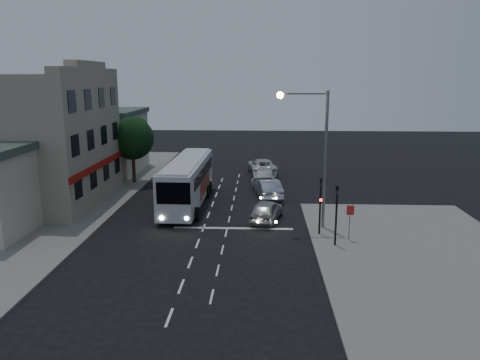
{
  "coord_description": "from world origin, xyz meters",
  "views": [
    {
      "loc": [
        3.81,
        -27.9,
        9.99
      ],
      "look_at": [
        2.23,
        7.08,
        2.2
      ],
      "focal_mm": 35.0,
      "sensor_mm": 36.0,
      "label": 1
    }
  ],
  "objects_px": {
    "car_sedan_a": "(268,189)",
    "car_sedan_b": "(265,176)",
    "tour_bus": "(187,180)",
    "streetlight": "(316,144)",
    "traffic_signal_side": "(337,208)",
    "regulatory_sign": "(350,217)",
    "traffic_signal_main": "(320,199)",
    "car_suv": "(266,211)",
    "car_sedan_c": "(262,166)",
    "street_tree": "(132,136)"
  },
  "relations": [
    {
      "from": "car_sedan_b",
      "to": "traffic_signal_main",
      "type": "height_order",
      "value": "traffic_signal_main"
    },
    {
      "from": "tour_bus",
      "to": "car_sedan_b",
      "type": "distance_m",
      "value": 9.71
    },
    {
      "from": "car_sedan_c",
      "to": "street_tree",
      "type": "relative_size",
      "value": 0.91
    },
    {
      "from": "car_sedan_a",
      "to": "traffic_signal_side",
      "type": "xyz_separation_m",
      "value": [
        3.86,
        -11.39,
        1.62
      ]
    },
    {
      "from": "street_tree",
      "to": "traffic_signal_main",
      "type": "bearing_deg",
      "value": -42.03
    },
    {
      "from": "car_suv",
      "to": "car_sedan_a",
      "type": "bearing_deg",
      "value": -78.68
    },
    {
      "from": "traffic_signal_side",
      "to": "regulatory_sign",
      "type": "bearing_deg",
      "value": 43.92
    },
    {
      "from": "traffic_signal_main",
      "to": "streetlight",
      "type": "bearing_deg",
      "value": 100.2
    },
    {
      "from": "traffic_signal_main",
      "to": "street_tree",
      "type": "relative_size",
      "value": 0.66
    },
    {
      "from": "car_sedan_c",
      "to": "regulatory_sign",
      "type": "bearing_deg",
      "value": 97.15
    },
    {
      "from": "traffic_signal_side",
      "to": "streetlight",
      "type": "xyz_separation_m",
      "value": [
        -0.96,
        3.4,
        3.31
      ]
    },
    {
      "from": "car_sedan_a",
      "to": "street_tree",
      "type": "xyz_separation_m",
      "value": [
        -12.65,
        4.84,
        3.7
      ]
    },
    {
      "from": "tour_bus",
      "to": "car_sedan_b",
      "type": "relative_size",
      "value": 2.16
    },
    {
      "from": "car_sedan_b",
      "to": "tour_bus",
      "type": "bearing_deg",
      "value": 53.02
    },
    {
      "from": "street_tree",
      "to": "streetlight",
      "type": "bearing_deg",
      "value": -39.51
    },
    {
      "from": "regulatory_sign",
      "to": "car_sedan_c",
      "type": "bearing_deg",
      "value": 104.64
    },
    {
      "from": "tour_bus",
      "to": "traffic_signal_side",
      "type": "bearing_deg",
      "value": -40.14
    },
    {
      "from": "car_sedan_c",
      "to": "traffic_signal_main",
      "type": "relative_size",
      "value": 1.38
    },
    {
      "from": "car_sedan_a",
      "to": "traffic_signal_main",
      "type": "xyz_separation_m",
      "value": [
        3.16,
        -9.41,
        1.62
      ]
    },
    {
      "from": "tour_bus",
      "to": "car_sedan_c",
      "type": "relative_size",
      "value": 2.12
    },
    {
      "from": "car_sedan_a",
      "to": "traffic_signal_main",
      "type": "height_order",
      "value": "traffic_signal_main"
    },
    {
      "from": "car_suv",
      "to": "street_tree",
      "type": "bearing_deg",
      "value": -28.92
    },
    {
      "from": "tour_bus",
      "to": "streetlight",
      "type": "xyz_separation_m",
      "value": [
        9.28,
        -5.51,
        3.75
      ]
    },
    {
      "from": "car_sedan_b",
      "to": "car_sedan_c",
      "type": "relative_size",
      "value": 0.98
    },
    {
      "from": "tour_bus",
      "to": "car_suv",
      "type": "bearing_deg",
      "value": -31.41
    },
    {
      "from": "tour_bus",
      "to": "car_sedan_a",
      "type": "height_order",
      "value": "tour_bus"
    },
    {
      "from": "car_suv",
      "to": "traffic_signal_side",
      "type": "xyz_separation_m",
      "value": [
        4.06,
        -5.0,
        1.67
      ]
    },
    {
      "from": "traffic_signal_side",
      "to": "street_tree",
      "type": "bearing_deg",
      "value": 135.5
    },
    {
      "from": "car_suv",
      "to": "car_sedan_b",
      "type": "bearing_deg",
      "value": -76.61
    },
    {
      "from": "car_sedan_a",
      "to": "traffic_signal_side",
      "type": "distance_m",
      "value": 12.13
    },
    {
      "from": "car_suv",
      "to": "car_sedan_a",
      "type": "height_order",
      "value": "car_sedan_a"
    },
    {
      "from": "car_sedan_b",
      "to": "streetlight",
      "type": "distance_m",
      "value": 14.21
    },
    {
      "from": "tour_bus",
      "to": "traffic_signal_main",
      "type": "relative_size",
      "value": 2.93
    },
    {
      "from": "car_sedan_c",
      "to": "traffic_signal_main",
      "type": "xyz_separation_m",
      "value": [
        3.65,
        -19.46,
        1.63
      ]
    },
    {
      "from": "car_sedan_c",
      "to": "traffic_signal_side",
      "type": "relative_size",
      "value": 1.38
    },
    {
      "from": "tour_bus",
      "to": "car_sedan_c",
      "type": "distance_m",
      "value": 13.9
    },
    {
      "from": "car_sedan_b",
      "to": "traffic_signal_side",
      "type": "bearing_deg",
      "value": 106.54
    },
    {
      "from": "car_suv",
      "to": "streetlight",
      "type": "distance_m",
      "value": 6.09
    },
    {
      "from": "tour_bus",
      "to": "regulatory_sign",
      "type": "bearing_deg",
      "value": -34.37
    },
    {
      "from": "regulatory_sign",
      "to": "street_tree",
      "type": "xyz_separation_m",
      "value": [
        -17.51,
        15.26,
        2.9
      ]
    },
    {
      "from": "streetlight",
      "to": "traffic_signal_main",
      "type": "bearing_deg",
      "value": -79.8
    },
    {
      "from": "car_sedan_a",
      "to": "car_sedan_b",
      "type": "bearing_deg",
      "value": -97.63
    },
    {
      "from": "car_suv",
      "to": "car_sedan_c",
      "type": "relative_size",
      "value": 0.77
    },
    {
      "from": "traffic_signal_side",
      "to": "car_sedan_c",
      "type": "bearing_deg",
      "value": 101.46
    },
    {
      "from": "car_sedan_a",
      "to": "streetlight",
      "type": "relative_size",
      "value": 0.54
    },
    {
      "from": "car_sedan_c",
      "to": "traffic_signal_main",
      "type": "bearing_deg",
      "value": 93.13
    },
    {
      "from": "streetlight",
      "to": "street_tree",
      "type": "xyz_separation_m",
      "value": [
        -15.55,
        12.82,
        -1.23
      ]
    },
    {
      "from": "traffic_signal_main",
      "to": "street_tree",
      "type": "height_order",
      "value": "street_tree"
    },
    {
      "from": "regulatory_sign",
      "to": "traffic_signal_main",
      "type": "bearing_deg",
      "value": 149.16
    },
    {
      "from": "streetlight",
      "to": "car_suv",
      "type": "bearing_deg",
      "value": 152.69
    }
  ]
}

